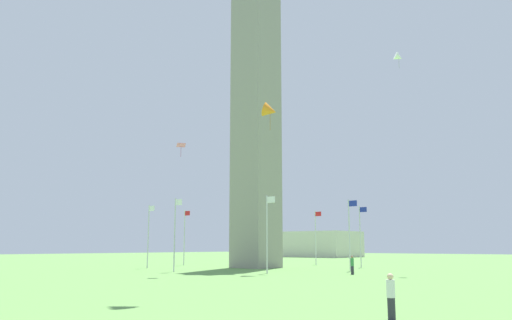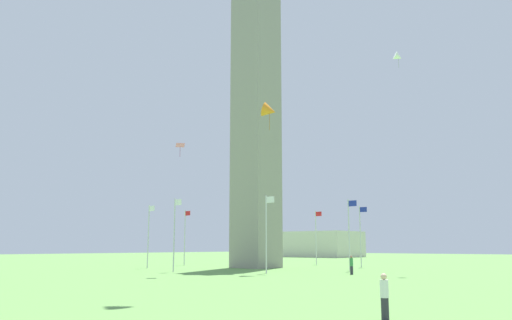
{
  "view_description": "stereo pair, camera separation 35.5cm",
  "coord_description": "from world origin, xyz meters",
  "px_view_note": "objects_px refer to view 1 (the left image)",
  "views": [
    {
      "loc": [
        42.74,
        -50.41,
        2.72
      ],
      "look_at": [
        0.0,
        0.0,
        13.72
      ],
      "focal_mm": 36.27,
      "sensor_mm": 36.0,
      "label": 1
    },
    {
      "loc": [
        43.01,
        -50.18,
        2.72
      ],
      "look_at": [
        0.0,
        0.0,
        13.72
      ],
      "focal_mm": 36.27,
      "sensor_mm": 36.0,
      "label": 2
    }
  ],
  "objects_px": {
    "flagpole_e": "(316,235)",
    "flagpole_w": "(175,231)",
    "kite_pink_diamond": "(181,146)",
    "distant_building": "(318,244)",
    "flagpole_sw": "(149,233)",
    "person_white_shirt": "(391,297)",
    "flagpole_n": "(350,231)",
    "obelisk_monument": "(256,99)",
    "flagpole_se": "(249,235)",
    "flagpole_ne": "(361,234)",
    "kite_orange_delta": "(270,111)",
    "kite_white_delta": "(399,57)",
    "person_green_shirt": "(352,265)",
    "flagpole_nw": "(267,230)",
    "flagpole_s": "(185,235)"
  },
  "relations": [
    {
      "from": "flagpole_e",
      "to": "flagpole_w",
      "type": "height_order",
      "value": "same"
    },
    {
      "from": "kite_pink_diamond",
      "to": "distant_building",
      "type": "relative_size",
      "value": 0.07
    },
    {
      "from": "flagpole_sw",
      "to": "person_white_shirt",
      "type": "xyz_separation_m",
      "value": [
        43.18,
        -22.41,
        -3.44
      ]
    },
    {
      "from": "flagpole_e",
      "to": "person_white_shirt",
      "type": "distance_m",
      "value": 56.63
    },
    {
      "from": "flagpole_e",
      "to": "distant_building",
      "type": "xyz_separation_m",
      "value": [
        -29.98,
        45.76,
        -1.17
      ]
    },
    {
      "from": "flagpole_n",
      "to": "flagpole_e",
      "type": "xyz_separation_m",
      "value": [
        -13.48,
        13.48,
        0.0
      ]
    },
    {
      "from": "obelisk_monument",
      "to": "kite_pink_diamond",
      "type": "height_order",
      "value": "obelisk_monument"
    },
    {
      "from": "flagpole_n",
      "to": "flagpole_se",
      "type": "bearing_deg",
      "value": 157.5
    },
    {
      "from": "person_white_shirt",
      "to": "flagpole_ne",
      "type": "bearing_deg",
      "value": -23.06
    },
    {
      "from": "kite_orange_delta",
      "to": "kite_white_delta",
      "type": "bearing_deg",
      "value": 40.23
    },
    {
      "from": "obelisk_monument",
      "to": "person_white_shirt",
      "type": "height_order",
      "value": "obelisk_monument"
    },
    {
      "from": "flagpole_se",
      "to": "distant_building",
      "type": "height_order",
      "value": "flagpole_se"
    },
    {
      "from": "flagpole_n",
      "to": "kite_orange_delta",
      "type": "xyz_separation_m",
      "value": [
        -4.54,
        -8.27,
        12.79
      ]
    },
    {
      "from": "person_green_shirt",
      "to": "kite_orange_delta",
      "type": "xyz_separation_m",
      "value": [
        -8.03,
        -2.51,
        16.19
      ]
    },
    {
      "from": "flagpole_n",
      "to": "person_green_shirt",
      "type": "bearing_deg",
      "value": -58.75
    },
    {
      "from": "kite_white_delta",
      "to": "kite_orange_delta",
      "type": "bearing_deg",
      "value": -139.77
    },
    {
      "from": "flagpole_ne",
      "to": "kite_pink_diamond",
      "type": "bearing_deg",
      "value": -98.88
    },
    {
      "from": "person_green_shirt",
      "to": "kite_orange_delta",
      "type": "bearing_deg",
      "value": 56.56
    },
    {
      "from": "flagpole_nw",
      "to": "flagpole_s",
      "type": "bearing_deg",
      "value": 157.5
    },
    {
      "from": "flagpole_se",
      "to": "kite_orange_delta",
      "type": "relative_size",
      "value": 2.53
    },
    {
      "from": "obelisk_monument",
      "to": "flagpole_n",
      "type": "height_order",
      "value": "obelisk_monument"
    },
    {
      "from": "flagpole_n",
      "to": "obelisk_monument",
      "type": "bearing_deg",
      "value": 180.0
    },
    {
      "from": "flagpole_e",
      "to": "flagpole_w",
      "type": "xyz_separation_m",
      "value": [
        -0.0,
        -26.96,
        0.0
      ]
    },
    {
      "from": "obelisk_monument",
      "to": "kite_white_delta",
      "type": "height_order",
      "value": "obelisk_monument"
    },
    {
      "from": "flagpole_n",
      "to": "kite_pink_diamond",
      "type": "bearing_deg",
      "value": -114.96
    },
    {
      "from": "flagpole_w",
      "to": "flagpole_ne",
      "type": "bearing_deg",
      "value": 67.5
    },
    {
      "from": "flagpole_e",
      "to": "flagpole_s",
      "type": "bearing_deg",
      "value": -135.0
    },
    {
      "from": "kite_orange_delta",
      "to": "flagpole_ne",
      "type": "bearing_deg",
      "value": 88.1
    },
    {
      "from": "flagpole_e",
      "to": "flagpole_sw",
      "type": "height_order",
      "value": "same"
    },
    {
      "from": "obelisk_monument",
      "to": "flagpole_w",
      "type": "distance_m",
      "value": 22.16
    },
    {
      "from": "flagpole_nw",
      "to": "kite_pink_diamond",
      "type": "distance_m",
      "value": 12.14
    },
    {
      "from": "obelisk_monument",
      "to": "kite_orange_delta",
      "type": "distance_m",
      "value": 13.13
    },
    {
      "from": "flagpole_n",
      "to": "flagpole_se",
      "type": "distance_m",
      "value": 24.91
    },
    {
      "from": "flagpole_se",
      "to": "person_white_shirt",
      "type": "bearing_deg",
      "value": -43.84
    },
    {
      "from": "flagpole_ne",
      "to": "kite_white_delta",
      "type": "relative_size",
      "value": 4.18
    },
    {
      "from": "kite_white_delta",
      "to": "distant_building",
      "type": "relative_size",
      "value": 0.1
    },
    {
      "from": "flagpole_nw",
      "to": "kite_orange_delta",
      "type": "height_order",
      "value": "kite_orange_delta"
    },
    {
      "from": "flagpole_sw",
      "to": "person_green_shirt",
      "type": "bearing_deg",
      "value": 8.1
    },
    {
      "from": "flagpole_e",
      "to": "kite_orange_delta",
      "type": "relative_size",
      "value": 2.53
    },
    {
      "from": "person_white_shirt",
      "to": "distant_building",
      "type": "relative_size",
      "value": 0.09
    },
    {
      "from": "flagpole_s",
      "to": "kite_white_delta",
      "type": "height_order",
      "value": "kite_white_delta"
    },
    {
      "from": "person_white_shirt",
      "to": "kite_pink_diamond",
      "type": "bearing_deg",
      "value": 9.91
    },
    {
      "from": "kite_pink_diamond",
      "to": "flagpole_s",
      "type": "bearing_deg",
      "value": 136.89
    },
    {
      "from": "flagpole_s",
      "to": "distant_building",
      "type": "bearing_deg",
      "value": 105.56
    },
    {
      "from": "flagpole_ne",
      "to": "flagpole_sw",
      "type": "height_order",
      "value": "same"
    },
    {
      "from": "flagpole_sw",
      "to": "flagpole_se",
      "type": "bearing_deg",
      "value": 90.0
    },
    {
      "from": "flagpole_nw",
      "to": "person_white_shirt",
      "type": "bearing_deg",
      "value": -42.89
    },
    {
      "from": "flagpole_n",
      "to": "person_green_shirt",
      "type": "distance_m",
      "value": 7.54
    },
    {
      "from": "flagpole_se",
      "to": "person_green_shirt",
      "type": "relative_size",
      "value": 4.36
    },
    {
      "from": "obelisk_monument",
      "to": "flagpole_nw",
      "type": "bearing_deg",
      "value": -44.82
    }
  ]
}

